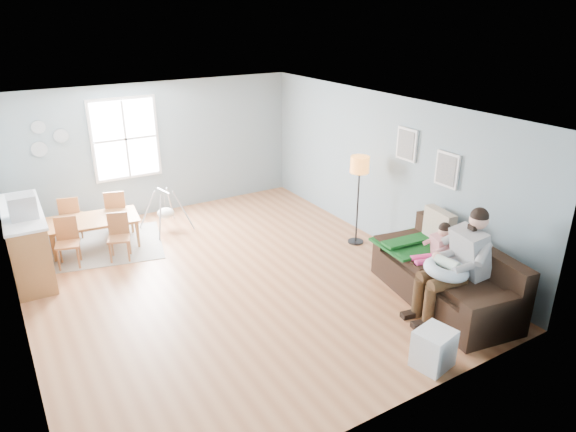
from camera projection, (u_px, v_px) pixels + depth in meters
room at (226, 130)px, 7.32m from camera, size 8.40×9.40×3.90m
window at (125, 139)px, 10.06m from camera, size 1.32×0.08×1.62m
pictures at (426, 157)px, 8.13m from camera, size 0.05×1.34×0.74m
wall_plates at (46, 139)px, 9.33m from camera, size 0.67×0.02×0.66m
sofa at (447, 280)px, 7.52m from camera, size 1.39×2.49×0.95m
green_throw at (413, 243)px, 8.07m from camera, size 1.14×0.97×0.04m
beige_pillow at (439, 228)px, 7.93m from camera, size 0.25×0.61×0.59m
father at (458, 261)px, 7.00m from camera, size 1.18×0.64×1.58m
nursing_pillow at (446, 269)px, 6.97m from camera, size 0.78×0.77×0.25m
infant at (445, 262)px, 6.97m from camera, size 0.18×0.44×0.16m
toddler at (436, 247)px, 7.51m from camera, size 0.61×0.41×0.90m
floor_lamp at (359, 172)px, 9.00m from camera, size 0.33×0.33×1.64m
storage_cube at (433, 349)px, 6.16m from camera, size 0.51×0.47×0.49m
rug at (97, 247)px, 9.32m from camera, size 2.58×2.17×0.01m
dining_table at (95, 233)px, 9.22m from camera, size 1.65×1.05×0.55m
chair_sw at (67, 239)px, 8.54m from camera, size 0.46×0.46×0.83m
chair_se at (119, 234)px, 8.78m from camera, size 0.46×0.46×0.80m
chair_nw at (71, 215)px, 9.52m from camera, size 0.46×0.46×0.84m
chair_ne at (116, 209)px, 9.75m from camera, size 0.49×0.49×0.87m
counter at (28, 241)px, 8.24m from camera, size 0.63×1.99×1.10m
monitor at (22, 206)px, 7.67m from camera, size 0.39×0.37×0.36m
baby_swing at (166, 212)px, 9.94m from camera, size 0.92×0.93×0.80m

